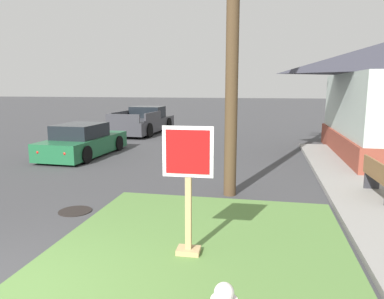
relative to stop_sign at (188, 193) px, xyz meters
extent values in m
cube|color=#567F3D|center=(0.15, 0.15, -1.02)|extent=(4.78, 5.58, 0.08)
cube|color=gray|center=(3.74, 3.94, -1.00)|extent=(2.20, 15.14, 0.12)
sphere|color=silver|center=(0.79, -2.14, -0.27)|extent=(0.19, 0.19, 0.19)
cube|color=silver|center=(0.79, -2.14, -0.20)|extent=(0.04, 0.04, 0.04)
cube|color=tan|center=(0.00, 0.02, -0.01)|extent=(0.09, 0.09, 1.94)
cube|color=tan|center=(0.00, 0.02, -0.94)|extent=(0.37, 0.29, 0.08)
cube|color=white|center=(0.00, -0.03, 0.64)|extent=(0.77, 0.03, 0.77)
cube|color=red|center=(0.00, -0.05, 0.64)|extent=(0.65, 0.03, 0.65)
cylinder|color=black|center=(-2.83, 1.63, -1.05)|extent=(0.70, 0.70, 0.02)
cube|color=#1E6038|center=(-5.74, 7.59, -0.65)|extent=(1.87, 4.28, 0.64)
cube|color=black|center=(-5.75, 7.38, -0.09)|extent=(1.54, 2.00, 0.56)
cylinder|color=black|center=(-6.49, 8.93, -0.75)|extent=(0.24, 0.63, 0.62)
cylinder|color=black|center=(-4.89, 8.87, -0.75)|extent=(0.24, 0.63, 0.62)
cylinder|color=black|center=(-6.59, 6.32, -0.75)|extent=(0.24, 0.63, 0.62)
cylinder|color=black|center=(-4.99, 6.25, -0.75)|extent=(0.24, 0.63, 0.62)
sphere|color=white|center=(-6.17, 9.67, -0.59)|extent=(0.14, 0.14, 0.14)
sphere|color=red|center=(-6.33, 5.55, -0.59)|extent=(0.12, 0.12, 0.12)
sphere|color=white|center=(-5.15, 9.63, -0.59)|extent=(0.14, 0.14, 0.14)
sphere|color=red|center=(-5.31, 5.51, -0.59)|extent=(0.12, 0.12, 0.12)
cube|color=#38383D|center=(-5.74, 14.54, -0.56)|extent=(2.31, 5.52, 0.68)
cube|color=black|center=(-5.70, 15.30, 0.08)|extent=(1.86, 1.50, 0.68)
cube|color=#38383D|center=(-6.75, 13.65, 0.00)|extent=(0.22, 2.28, 0.44)
cube|color=#38383D|center=(-4.83, 13.55, 0.00)|extent=(0.22, 2.28, 0.44)
cube|color=#38383D|center=(-5.88, 11.89, 0.00)|extent=(1.83, 0.19, 0.44)
cylinder|color=black|center=(-6.61, 16.22, -0.68)|extent=(0.30, 0.77, 0.76)
cylinder|color=black|center=(-4.70, 16.12, -0.68)|extent=(0.30, 0.77, 0.76)
cylinder|color=black|center=(-6.78, 12.97, -0.68)|extent=(0.30, 0.77, 0.76)
cylinder|color=black|center=(-4.87, 12.87, -0.68)|extent=(0.30, 0.77, 0.76)
cube|color=brown|center=(3.82, 3.67, -0.50)|extent=(0.49, 1.57, 0.06)
cube|color=brown|center=(3.64, 3.66, -0.28)|extent=(0.14, 1.55, 0.38)
cube|color=#2D2D33|center=(3.78, 4.37, -0.74)|extent=(0.36, 0.08, 0.41)
camera|label=1|loc=(1.11, -5.20, 1.59)|focal=34.06mm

